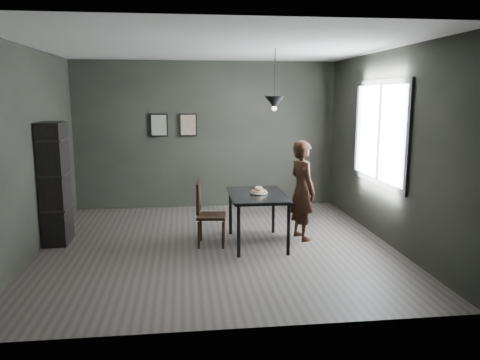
{
  "coord_description": "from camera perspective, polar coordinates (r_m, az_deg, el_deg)",
  "views": [
    {
      "loc": [
        -0.45,
        -6.52,
        2.14
      ],
      "look_at": [
        0.35,
        0.05,
        0.95
      ],
      "focal_mm": 35.0,
      "sensor_mm": 36.0,
      "label": 1
    }
  ],
  "objects": [
    {
      "name": "white_plate",
      "position": [
        6.77,
        2.3,
        -1.61
      ],
      "size": [
        0.23,
        0.23,
        0.01
      ],
      "primitive_type": "cylinder",
      "color": "white",
      "rests_on": "cafe_table"
    },
    {
      "name": "framed_print_left",
      "position": [
        9.02,
        -9.85,
        6.61
      ],
      "size": [
        0.34,
        0.04,
        0.44
      ],
      "color": "black",
      "rests_on": "ground"
    },
    {
      "name": "shelf_unit",
      "position": [
        7.32,
        -21.64,
        -0.39
      ],
      "size": [
        0.35,
        0.6,
        1.78
      ],
      "primitive_type": "cube",
      "rotation": [
        0.0,
        0.0,
        0.02
      ],
      "color": "black",
      "rests_on": "ground"
    },
    {
      "name": "back_wall",
      "position": [
        9.06,
        -4.09,
        5.48
      ],
      "size": [
        5.0,
        0.1,
        2.8
      ],
      "primitive_type": "cube",
      "color": "black",
      "rests_on": "ground"
    },
    {
      "name": "window_assembly",
      "position": [
        7.35,
        16.6,
        5.55
      ],
      "size": [
        0.04,
        1.96,
        1.56
      ],
      "color": "white",
      "rests_on": "ground"
    },
    {
      "name": "donut_pile",
      "position": [
        6.77,
        2.3,
        -1.3
      ],
      "size": [
        0.23,
        0.23,
        0.09
      ],
      "rotation": [
        0.0,
        0.0,
        -0.12
      ],
      "color": "beige",
      "rests_on": "white_plate"
    },
    {
      "name": "wood_chair",
      "position": [
        6.77,
        -4.21,
        -3.6
      ],
      "size": [
        0.45,
        0.45,
        0.93
      ],
      "rotation": [
        0.0,
        0.0,
        -0.12
      ],
      "color": "black",
      "rests_on": "ground"
    },
    {
      "name": "cafe_table",
      "position": [
        6.77,
        2.15,
        -2.35
      ],
      "size": [
        0.8,
        1.2,
        0.75
      ],
      "color": "black",
      "rests_on": "ground"
    },
    {
      "name": "ceiling",
      "position": [
        6.57,
        -3.1,
        15.94
      ],
      "size": [
        5.0,
        5.0,
        0.02
      ],
      "color": "silver",
      "rests_on": "ground"
    },
    {
      "name": "woman",
      "position": [
        7.07,
        7.6,
        -1.23
      ],
      "size": [
        0.49,
        0.62,
        1.5
      ],
      "primitive_type": "imported",
      "rotation": [
        0.0,
        0.0,
        1.84
      ],
      "color": "black",
      "rests_on": "ground"
    },
    {
      "name": "ground",
      "position": [
        6.88,
        -2.87,
        -7.95
      ],
      "size": [
        5.0,
        5.0,
        0.0
      ],
      "primitive_type": "plane",
      "color": "#332F2C",
      "rests_on": "ground"
    },
    {
      "name": "framed_print_right",
      "position": [
        9.01,
        -6.33,
        6.69
      ],
      "size": [
        0.34,
        0.04,
        0.44
      ],
      "color": "black",
      "rests_on": "ground"
    },
    {
      "name": "pendant_lamp",
      "position": [
        6.75,
        4.22,
        9.41
      ],
      "size": [
        0.28,
        0.28,
        0.86
      ],
      "color": "black",
      "rests_on": "ground"
    }
  ]
}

